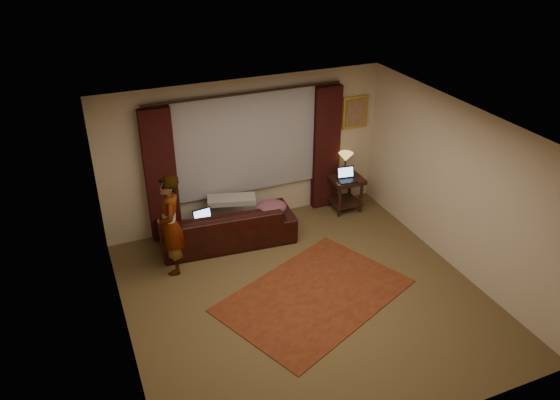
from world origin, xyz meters
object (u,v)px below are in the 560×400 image
at_px(tiffany_lamp, 345,164).
at_px(person, 171,225).
at_px(sofa, 226,218).
at_px(laptop_table, 348,175).
at_px(end_table, 345,193).
at_px(laptop_sofa, 205,219).

relative_size(tiffany_lamp, person, 0.26).
bearing_deg(sofa, person, 29.24).
relative_size(sofa, tiffany_lamp, 5.25).
xyz_separation_m(laptop_table, person, (-3.33, -0.54, 0.03)).
relative_size(laptop_table, person, 0.22).
bearing_deg(person, end_table, 111.09).
distance_m(sofa, tiffany_lamp, 2.47).
height_order(end_table, laptop_table, laptop_table).
height_order(sofa, person, person).
height_order(laptop_sofa, laptop_table, laptop_table).
height_order(sofa, laptop_sofa, sofa).
distance_m(end_table, tiffany_lamp, 0.56).
relative_size(end_table, person, 0.41).
height_order(laptop_sofa, end_table, laptop_sofa).
xyz_separation_m(end_table, tiffany_lamp, (0.04, 0.12, 0.54)).
bearing_deg(laptop_sofa, end_table, -2.30).
bearing_deg(end_table, tiffany_lamp, 72.70).
bearing_deg(laptop_table, end_table, 78.14).
relative_size(end_table, tiffany_lamp, 1.55).
distance_m(sofa, laptop_sofa, 0.40).
xyz_separation_m(tiffany_lamp, laptop_table, (-0.09, -0.26, -0.10)).
relative_size(sofa, end_table, 3.38).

